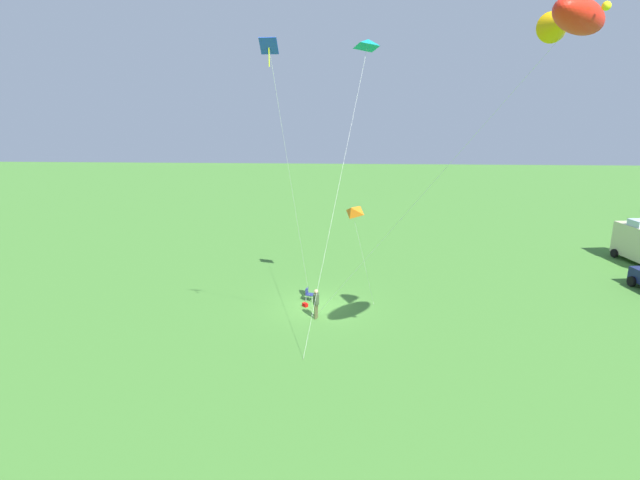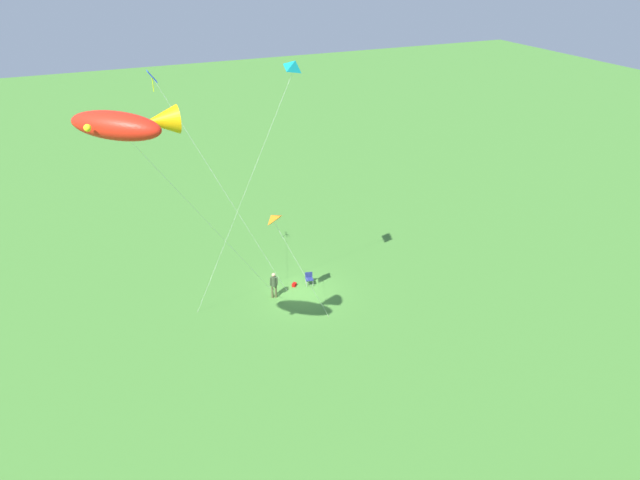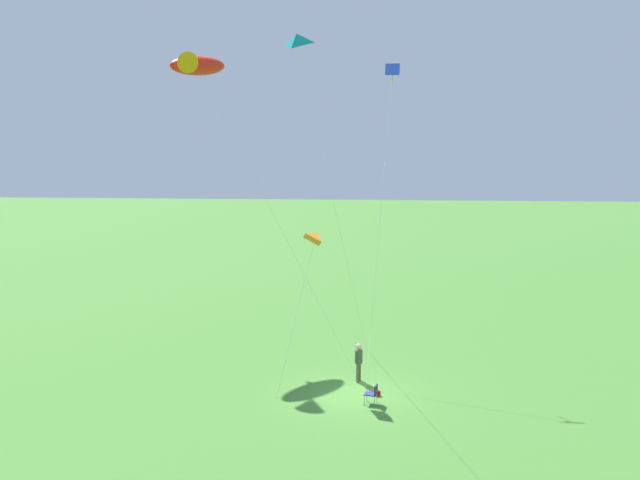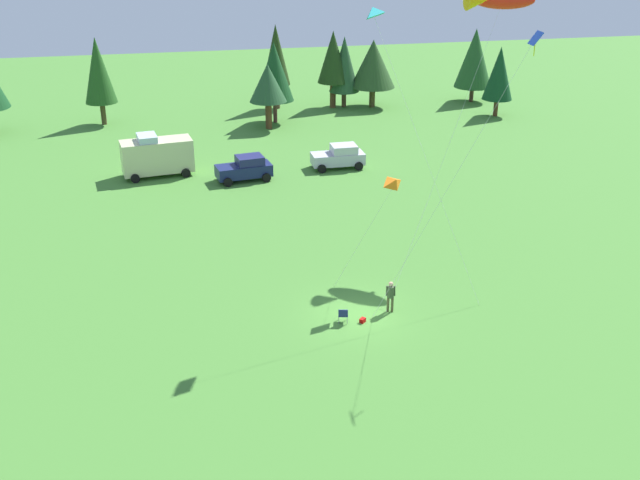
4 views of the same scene
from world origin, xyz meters
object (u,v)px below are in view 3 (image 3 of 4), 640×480
Objects in this scene: kite_diamond_blue at (391,87)px; kite_delta_teal at (297,40)px; person_kite_flyer at (359,359)px; backpack_on_grass at (376,393)px; folding_chair at (373,393)px; kite_large_fish at (196,65)px; kite_delta_orange at (317,237)px.

kite_delta_teal is at bearing 145.87° from kite_diamond_blue.
person_kite_flyer is 2.05m from backpack_on_grass.
folding_chair is 2.56× the size of backpack_on_grass.
kite_large_fish is 11.08m from kite_delta_teal.
kite_large_fish is 2.23× the size of kite_delta_orange.
kite_large_fish reaches higher than backpack_on_grass.
kite_large_fish reaches higher than folding_chair.
backpack_on_grass is 15.04m from kite_delta_teal.
kite_delta_orange is at bearing -29.84° from kite_delta_teal.
person_kite_flyer is 0.12× the size of kite_delta_teal.
folding_chair is 7.20m from kite_delta_orange.
kite_large_fish is 10.88m from kite_diamond_blue.
kite_large_fish is at bearing 72.92° from kite_diamond_blue.
backpack_on_grass is 0.02× the size of kite_large_fish.
person_kite_flyer is 13.96m from kite_delta_teal.
folding_chair is 14.93m from kite_diamond_blue.
person_kite_flyer is 13.26m from kite_diamond_blue.
person_kite_flyer reaches higher than backpack_on_grass.
person_kite_flyer is at bearing -63.01° from folding_chair.
backpack_on_grass is at bearing -107.05° from kite_delta_teal.
kite_delta_teal is (1.04, 3.40, 14.61)m from backpack_on_grass.
kite_delta_teal is at bearing 150.16° from kite_delta_orange.
kite_delta_teal is 8.48m from kite_delta_orange.
kite_delta_orange is (-7.82, -7.04, -8.05)m from kite_large_fish.
backpack_on_grass is 7.19m from kite_delta_orange.
kite_delta_teal is 1.06× the size of kite_diamond_blue.
kite_delta_teal is 2.24× the size of kite_delta_orange.
person_kite_flyer is 5.71m from kite_delta_orange.
kite_diamond_blue reaches higher than backpack_on_grass.
person_kite_flyer is 0.12× the size of kite_diamond_blue.
kite_delta_orange is 0.47× the size of kite_diamond_blue.
backpack_on_grass is 0.05× the size of kite_delta_orange.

